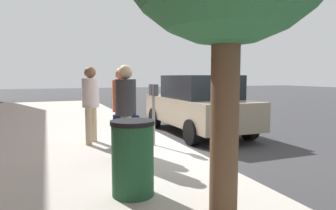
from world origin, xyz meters
The scene contains 8 objects.
ground_plane centered at (0.00, 0.00, 0.00)m, with size 80.00×80.00×0.00m, color #38383A.
sidewalk_slab centered at (0.00, 3.00, 0.07)m, with size 28.00×6.00×0.15m, color #B7B2A8.
parking_meter centered at (0.08, 0.63, 1.17)m, with size 0.36×0.12×1.41m.
pedestrian_at_meter centered at (-0.17, 1.43, 1.20)m, with size 0.53×0.39×1.77m.
pedestrian_bystander centered at (-0.90, 1.53, 1.22)m, with size 0.41×0.44×1.80m.
parking_officer centered at (0.82, 1.95, 1.23)m, with size 0.51×0.40×1.81m.
parked_sedan_near centered at (1.68, -1.35, 0.89)m, with size 4.41×1.98×1.77m.
trash_bin centered at (-2.62, 1.87, 0.66)m, with size 0.59×0.59×1.01m.
Camera 1 is at (-6.47, 2.91, 1.74)m, focal length 32.37 mm.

